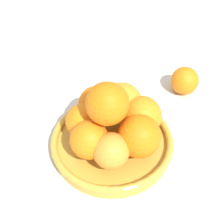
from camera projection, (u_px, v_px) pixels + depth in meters
The scene contains 4 objects.
ground_plane at pixel (112, 147), 0.63m from camera, with size 4.00×4.00×0.00m, color beige.
fruit_bowl at pixel (112, 142), 0.62m from camera, with size 0.24×0.24×0.03m.
orange_pile at pixel (114, 119), 0.58m from camera, with size 0.19×0.18×0.14m.
stray_orange at pixel (185, 81), 0.73m from camera, with size 0.06×0.06×0.06m, color orange.
Camera 1 is at (-0.40, -0.01, 0.49)m, focal length 50.00 mm.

